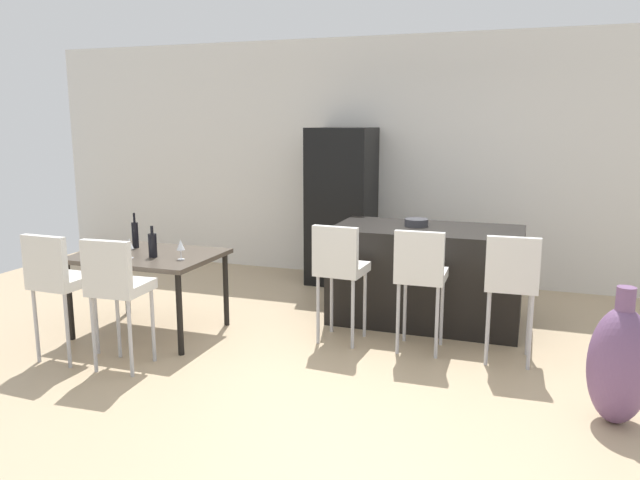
# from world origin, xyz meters

# --- Properties ---
(ground_plane) EXTENTS (10.00, 10.00, 0.00)m
(ground_plane) POSITION_xyz_m (0.00, 0.00, 0.00)
(ground_plane) COLOR tan
(back_wall) EXTENTS (10.00, 0.12, 2.90)m
(back_wall) POSITION_xyz_m (0.00, 2.65, 1.45)
(back_wall) COLOR silver
(back_wall) RESTS_ON ground_plane
(kitchen_island) EXTENTS (1.76, 0.93, 0.92)m
(kitchen_island) POSITION_xyz_m (0.43, 1.06, 0.46)
(kitchen_island) COLOR black
(kitchen_island) RESTS_ON ground_plane
(bar_chair_left) EXTENTS (0.42, 0.42, 1.05)m
(bar_chair_left) POSITION_xyz_m (-0.18, 0.21, 0.70)
(bar_chair_left) COLOR silver
(bar_chair_left) RESTS_ON ground_plane
(bar_chair_middle) EXTENTS (0.41, 0.41, 1.05)m
(bar_chair_middle) POSITION_xyz_m (0.52, 0.21, 0.70)
(bar_chair_middle) COLOR silver
(bar_chair_middle) RESTS_ON ground_plane
(bar_chair_right) EXTENTS (0.42, 0.42, 1.05)m
(bar_chair_right) POSITION_xyz_m (1.24, 0.21, 0.70)
(bar_chair_right) COLOR silver
(bar_chair_right) RESTS_ON ground_plane
(dining_table) EXTENTS (1.24, 0.92, 0.74)m
(dining_table) POSITION_xyz_m (-1.89, -0.11, 0.67)
(dining_table) COLOR #4C4238
(dining_table) RESTS_ON ground_plane
(dining_chair_near) EXTENTS (0.41, 0.41, 1.05)m
(dining_chair_near) POSITION_xyz_m (-2.17, -0.93, 0.70)
(dining_chair_near) COLOR silver
(dining_chair_near) RESTS_ON ground_plane
(dining_chair_far) EXTENTS (0.42, 0.42, 1.05)m
(dining_chair_far) POSITION_xyz_m (-1.61, -0.93, 0.70)
(dining_chair_far) COLOR silver
(dining_chair_far) RESTS_ON ground_plane
(wine_bottle_near) EXTENTS (0.07, 0.07, 0.28)m
(wine_bottle_near) POSITION_xyz_m (-1.76, -0.22, 0.85)
(wine_bottle_near) COLOR black
(wine_bottle_near) RESTS_ON dining_table
(wine_bottle_end) EXTENTS (0.06, 0.06, 0.33)m
(wine_bottle_end) POSITION_xyz_m (-2.15, 0.08, 0.87)
(wine_bottle_end) COLOR black
(wine_bottle_end) RESTS_ON dining_table
(wine_glass_left) EXTENTS (0.07, 0.07, 0.17)m
(wine_glass_left) POSITION_xyz_m (-1.48, -0.22, 0.86)
(wine_glass_left) COLOR silver
(wine_glass_left) RESTS_ON dining_table
(wine_glass_middle) EXTENTS (0.07, 0.07, 0.17)m
(wine_glass_middle) POSITION_xyz_m (-2.03, -0.46, 0.86)
(wine_glass_middle) COLOR silver
(wine_glass_middle) RESTS_ON dining_table
(wine_glass_right) EXTENTS (0.07, 0.07, 0.17)m
(wine_glass_right) POSITION_xyz_m (-1.93, -0.32, 0.86)
(wine_glass_right) COLOR silver
(wine_glass_right) RESTS_ON dining_table
(refrigerator) EXTENTS (0.72, 0.68, 1.84)m
(refrigerator) POSITION_xyz_m (-0.78, 2.21, 0.92)
(refrigerator) COLOR black
(refrigerator) RESTS_ON ground_plane
(fruit_bowl) EXTENTS (0.23, 0.23, 0.07)m
(fruit_bowl) POSITION_xyz_m (0.31, 1.10, 0.96)
(fruit_bowl) COLOR #333338
(fruit_bowl) RESTS_ON kitchen_island
(floor_vase) EXTENTS (0.39, 0.39, 0.90)m
(floor_vase) POSITION_xyz_m (1.94, -0.60, 0.39)
(floor_vase) COLOR #704C75
(floor_vase) RESTS_ON ground_plane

